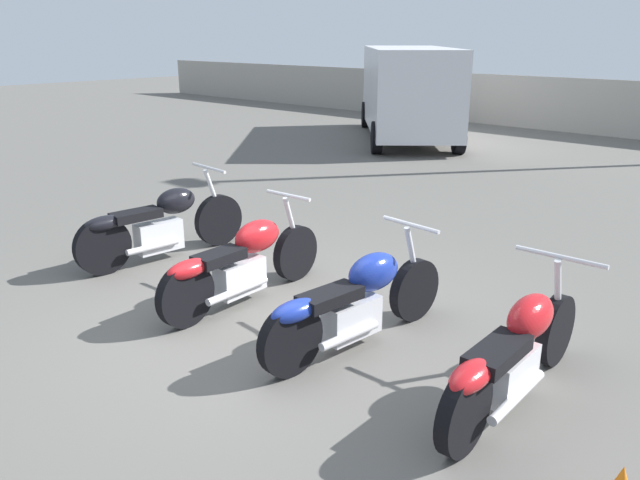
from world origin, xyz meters
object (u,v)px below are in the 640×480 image
(motorcycle_slot_2, at_px, (355,301))
(motorcycle_slot_0, at_px, (160,225))
(motorcycle_slot_1, at_px, (242,262))
(parked_van, at_px, (408,89))
(motorcycle_slot_3, at_px, (514,354))

(motorcycle_slot_2, bearing_deg, motorcycle_slot_0, -177.32)
(motorcycle_slot_1, height_order, parked_van, parked_van)
(motorcycle_slot_3, xyz_separation_m, parked_van, (-7.33, 9.21, 0.81))
(motorcycle_slot_0, height_order, motorcycle_slot_2, motorcycle_slot_0)
(motorcycle_slot_1, height_order, motorcycle_slot_2, motorcycle_slot_1)
(motorcycle_slot_1, bearing_deg, motorcycle_slot_0, 171.48)
(motorcycle_slot_2, xyz_separation_m, motorcycle_slot_3, (1.36, 0.06, -0.01))
(motorcycle_slot_3, relative_size, parked_van, 0.39)
(motorcycle_slot_0, relative_size, motorcycle_slot_3, 1.03)
(motorcycle_slot_1, bearing_deg, parked_van, 113.41)
(motorcycle_slot_3, height_order, parked_van, parked_van)
(motorcycle_slot_1, xyz_separation_m, motorcycle_slot_3, (2.74, 0.08, -0.01))
(motorcycle_slot_2, height_order, parked_van, parked_van)
(motorcycle_slot_2, height_order, motorcycle_slot_3, motorcycle_slot_2)
(motorcycle_slot_0, relative_size, parked_van, 0.41)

